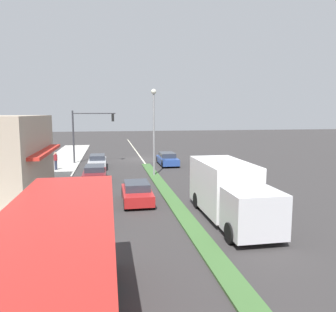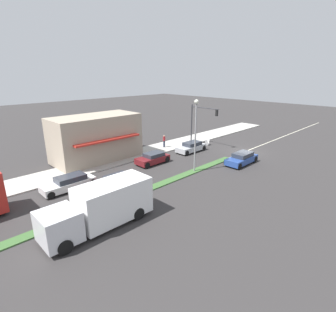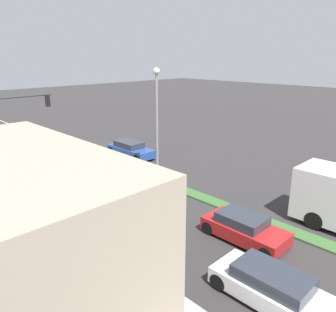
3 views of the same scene
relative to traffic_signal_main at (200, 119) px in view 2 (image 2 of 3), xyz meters
name	(u,v)px [view 2 (image 2 of 3)]	position (x,y,z in m)	size (l,w,h in m)	color
ground_plane	(137,194)	(-6.12, 15.91, -3.90)	(160.00, 160.00, 0.00)	#333030
sidewalk_right	(82,169)	(2.88, 16.41, -3.84)	(4.00, 73.00, 0.12)	#B2AFA8
median_strip	(24,238)	(-6.12, 24.91, -3.85)	(0.90, 46.00, 0.10)	#3D6633
lane_marking_center	(245,152)	(-6.12, -2.09, -3.90)	(0.16, 60.00, 0.01)	beige
building_corner_store	(96,138)	(4.51, 13.45, -1.20)	(5.40, 9.94, 5.16)	tan
traffic_signal_main	(200,119)	(0.00, 0.00, 0.00)	(4.59, 0.34, 5.60)	#333338
street_lamp	(196,127)	(-6.12, 8.30, 0.88)	(0.44, 0.44, 7.37)	gray
pedestrian	(164,141)	(2.69, 4.24, -2.90)	(0.34, 0.34, 1.67)	#282D42
warning_aframe_sign	(207,142)	(-0.66, -1.10, -3.47)	(0.45, 0.53, 0.84)	silver
delivery_truck	(102,206)	(-8.32, 20.53, -2.43)	(2.44, 7.50, 2.87)	silver
coupe_blue	(242,159)	(-8.32, 2.58, -3.26)	(1.78, 4.40, 1.30)	#284793
sedan_maroon	(153,158)	(-1.12, 9.68, -3.28)	(1.80, 3.92, 1.25)	maroon
hatchback_red	(116,182)	(-3.92, 16.53, -3.30)	(1.75, 3.86, 1.23)	#AD1E1E
sedan_silver	(191,147)	(-1.12, 2.95, -3.27)	(1.72, 4.32, 1.29)	#B7BABF
van_white	(69,183)	(-1.12, 19.60, -3.29)	(1.73, 4.59, 1.25)	silver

